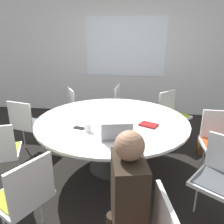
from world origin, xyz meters
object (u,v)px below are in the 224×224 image
at_px(chair_3, 172,112).
at_px(chair_5, 78,106).
at_px(chair_1, 221,174).
at_px(handbag, 210,146).
at_px(laptop, 116,135).
at_px(chair_6, 27,122).
at_px(spiral_notebook, 149,125).
at_px(coffee_cup, 88,127).
at_px(chair_2, 219,139).
at_px(cell_phone, 79,128).
at_px(person_0, 126,197).
at_px(chair_8, 24,193).
at_px(chair_4, 124,104).

height_order(chair_3, chair_5, same).
xyz_separation_m(chair_1, handbag, (0.33, 1.36, -0.39)).
bearing_deg(chair_5, laptop, -4.15).
height_order(chair_6, spiral_notebook, chair_6).
bearing_deg(coffee_cup, chair_3, 51.57).
distance_m(chair_5, handbag, 2.39).
distance_m(chair_2, handbag, 0.69).
height_order(cell_phone, handbag, cell_phone).
height_order(chair_6, person_0, person_0).
relative_size(chair_8, handbag, 2.43).
height_order(chair_3, chair_6, same).
bearing_deg(chair_1, spiral_notebook, -5.14).
height_order(chair_1, person_0, person_0).
relative_size(chair_1, coffee_cup, 8.95).
distance_m(chair_4, cell_phone, 1.81).
xyz_separation_m(chair_6, cell_phone, (1.02, -0.64, 0.22)).
bearing_deg(person_0, handbag, -42.79).
xyz_separation_m(chair_6, handbag, (2.87, 0.30, -0.39)).
height_order(chair_1, laptop, laptop).
distance_m(spiral_notebook, handbag, 1.40).
bearing_deg(laptop, chair_5, -73.84).
xyz_separation_m(chair_5, handbag, (2.29, -0.57, -0.39)).
xyz_separation_m(chair_2, handbag, (0.10, 0.56, -0.39)).
distance_m(chair_2, coffee_cup, 1.71).
relative_size(chair_6, cell_phone, 5.67).
bearing_deg(chair_6, chair_4, 52.48).
bearing_deg(chair_1, laptop, 26.51).
relative_size(chair_4, person_0, 0.71).
distance_m(chair_1, chair_2, 0.83).
xyz_separation_m(chair_1, chair_2, (0.23, 0.80, 0.00)).
bearing_deg(cell_phone, chair_2, 12.05).
bearing_deg(chair_5, chair_2, 30.87).
height_order(chair_2, coffee_cup, chair_2).
bearing_deg(chair_3, chair_8, 11.21).
height_order(chair_3, cell_phone, chair_3).
bearing_deg(chair_3, chair_4, -67.38).
height_order(coffee_cup, cell_phone, coffee_cup).
bearing_deg(chair_5, cell_phone, -15.43).
distance_m(chair_3, handbag, 0.82).
bearing_deg(chair_6, chair_5, 70.98).
xyz_separation_m(chair_3, chair_8, (-1.53, -2.31, 0.00)).
relative_size(chair_1, chair_4, 1.00).
bearing_deg(handbag, coffee_cup, -149.69).
relative_size(chair_6, person_0, 0.71).
bearing_deg(handbag, person_0, -121.15).
bearing_deg(chair_1, coffee_cup, 22.34).
bearing_deg(spiral_notebook, chair_6, 166.39).
distance_m(chair_1, chair_6, 2.75).
bearing_deg(chair_8, chair_3, -5.67).
xyz_separation_m(chair_6, laptop, (1.49, -0.88, 0.27)).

